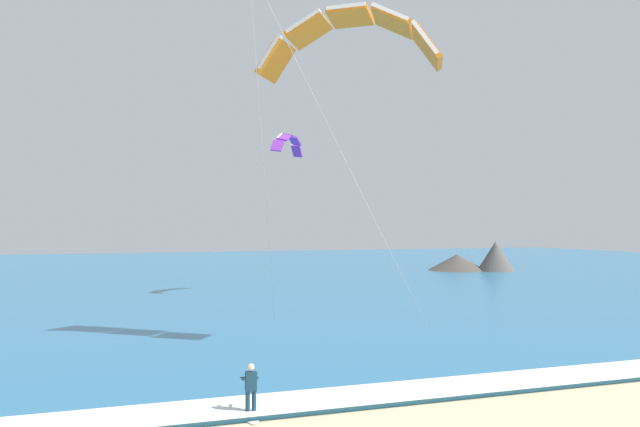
{
  "coord_description": "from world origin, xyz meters",
  "views": [
    {
      "loc": [
        -10.13,
        -6.45,
        5.95
      ],
      "look_at": [
        -2.26,
        16.23,
        6.42
      ],
      "focal_mm": 35.12,
      "sensor_mm": 36.0,
      "label": 1
    }
  ],
  "objects_px": {
    "kite_primary": "(349,35)",
    "kite_distant": "(288,142)",
    "kitesurfer": "(251,388)",
    "surfboard": "(251,418)"
  },
  "relations": [
    {
      "from": "kite_primary",
      "to": "kite_distant",
      "type": "relative_size",
      "value": 3.57
    },
    {
      "from": "kite_primary",
      "to": "kite_distant",
      "type": "distance_m",
      "value": 22.46
    },
    {
      "from": "surfboard",
      "to": "kite_distant",
      "type": "xyz_separation_m",
      "value": [
        10.26,
        31.16,
        12.94
      ]
    },
    {
      "from": "kite_distant",
      "to": "kite_primary",
      "type": "bearing_deg",
      "value": -98.68
    },
    {
      "from": "surfboard",
      "to": "kite_primary",
      "type": "distance_m",
      "value": 19.01
    },
    {
      "from": "surfboard",
      "to": "kitesurfer",
      "type": "height_order",
      "value": "kitesurfer"
    },
    {
      "from": "kite_primary",
      "to": "surfboard",
      "type": "bearing_deg",
      "value": -127.23
    },
    {
      "from": "kite_primary",
      "to": "kite_distant",
      "type": "height_order",
      "value": "kite_primary"
    },
    {
      "from": "kitesurfer",
      "to": "surfboard",
      "type": "bearing_deg",
      "value": -91.4
    },
    {
      "from": "kite_distant",
      "to": "surfboard",
      "type": "bearing_deg",
      "value": -108.23
    }
  ]
}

